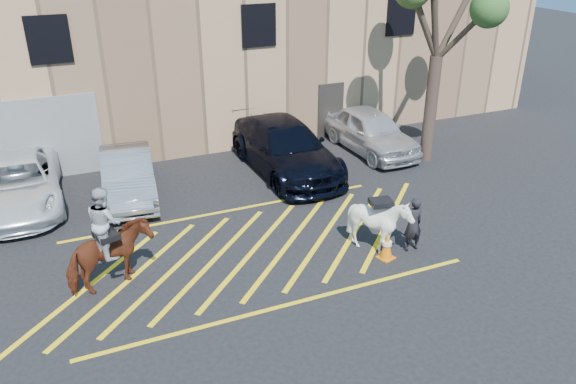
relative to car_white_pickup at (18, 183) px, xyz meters
name	(u,v)px	position (x,y,z in m)	size (l,w,h in m)	color
ground	(249,246)	(5.61, -5.10, -0.74)	(90.00, 90.00, 0.00)	black
car_white_pickup	(18,183)	(0.00, 0.00, 0.00)	(2.46, 5.33, 1.48)	white
car_silver_sedan	(128,175)	(3.18, -0.66, -0.01)	(1.54, 4.42, 1.46)	#92959F
car_blue_suv	(285,147)	(8.56, -0.67, 0.12)	(2.41, 5.93, 1.72)	black
car_white_suv	(370,131)	(12.27, -0.18, 0.06)	(1.90, 4.72, 1.61)	silver
handler	(413,224)	(9.53, -6.96, 0.03)	(0.56, 0.37, 1.53)	black
warehouse	(150,36)	(5.60, 6.89, 2.91)	(32.42, 10.20, 7.30)	tan
hatching_zone	(252,251)	(5.61, -5.40, -0.73)	(12.60, 5.12, 0.01)	yellow
mounted_bay	(108,249)	(2.02, -5.61, 0.31)	(2.15, 1.47, 2.61)	brown
saddled_white	(379,224)	(8.67, -6.68, 0.07)	(1.55, 1.68, 1.62)	white
traffic_cone	(387,246)	(8.69, -7.07, -0.37)	(0.47, 0.47, 0.73)	orange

